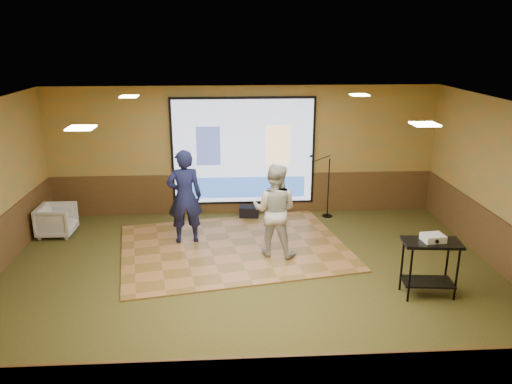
{
  "coord_description": "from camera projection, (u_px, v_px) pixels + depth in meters",
  "views": [
    {
      "loc": [
        -0.39,
        -7.81,
        4.09
      ],
      "look_at": [
        0.14,
        0.97,
        1.3
      ],
      "focal_mm": 35.0,
      "sensor_mm": 36.0,
      "label": 1
    }
  ],
  "objects": [
    {
      "name": "wainscot_right",
      "position": [
        504.0,
        249.0,
        8.8
      ],
      "size": [
        0.04,
        7.0,
        0.95
      ],
      "primitive_type": "cube",
      "color": "#52341B",
      "rests_on": "ground"
    },
    {
      "name": "dance_floor",
      "position": [
        234.0,
        247.0,
        10.0
      ],
      "size": [
        4.91,
        4.07,
        0.03
      ],
      "primitive_type": "cube",
      "rotation": [
        0.0,
        0.0,
        0.18
      ],
      "color": "#A56C3C",
      "rests_on": "ground"
    },
    {
      "name": "mic_stand",
      "position": [
        326.0,
        196.0,
        11.58
      ],
      "size": [
        0.59,
        0.24,
        1.5
      ],
      "rotation": [
        0.0,
        0.0,
        -0.39
      ],
      "color": "black",
      "rests_on": "ground"
    },
    {
      "name": "projector_screen",
      "position": [
        243.0,
        153.0,
        11.51
      ],
      "size": [
        3.32,
        0.06,
        2.52
      ],
      "color": "black",
      "rests_on": "room_shell"
    },
    {
      "name": "projector",
      "position": [
        433.0,
        238.0,
        7.91
      ],
      "size": [
        0.36,
        0.31,
        0.11
      ],
      "primitive_type": "cube",
      "rotation": [
        0.0,
        0.0,
        0.11
      ],
      "color": "white",
      "rests_on": "av_table"
    },
    {
      "name": "player_right",
      "position": [
        275.0,
        210.0,
        9.38
      ],
      "size": [
        1.05,
        0.93,
        1.79
      ],
      "primitive_type": "imported",
      "rotation": [
        0.0,
        0.0,
        2.8
      ],
      "color": "beige",
      "rests_on": "dance_floor"
    },
    {
      "name": "downlight_sw",
      "position": [
        81.0,
        128.0,
        6.23
      ],
      "size": [
        0.32,
        0.32,
        0.02
      ],
      "primitive_type": "cube",
      "color": "#F7E7B9",
      "rests_on": "room_shell"
    },
    {
      "name": "wainscot_back",
      "position": [
        244.0,
        193.0,
        11.85
      ],
      "size": [
        9.0,
        0.04,
        0.95
      ],
      "primitive_type": "cube",
      "color": "#52341B",
      "rests_on": "ground"
    },
    {
      "name": "av_table",
      "position": [
        430.0,
        258.0,
        8.0
      ],
      "size": [
        0.9,
        0.47,
        0.95
      ],
      "rotation": [
        0.0,
        0.0,
        -0.1
      ],
      "color": "black",
      "rests_on": "ground"
    },
    {
      "name": "player_left",
      "position": [
        185.0,
        197.0,
        9.95
      ],
      "size": [
        0.76,
        0.56,
        1.92
      ],
      "primitive_type": "imported",
      "rotation": [
        0.0,
        0.0,
        3.29
      ],
      "color": "#161A45",
      "rests_on": "dance_floor"
    },
    {
      "name": "ground",
      "position": [
        251.0,
        280.0,
        8.69
      ],
      "size": [
        9.0,
        9.0,
        0.0
      ],
      "primitive_type": "plane",
      "color": "#2A3819",
      "rests_on": "ground"
    },
    {
      "name": "downlight_nw",
      "position": [
        129.0,
        96.0,
        9.37
      ],
      "size": [
        0.32,
        0.32,
        0.02
      ],
      "primitive_type": "cube",
      "color": "#F7E7B9",
      "rests_on": "room_shell"
    },
    {
      "name": "duffel_bag",
      "position": [
        249.0,
        212.0,
        11.6
      ],
      "size": [
        0.47,
        0.34,
        0.27
      ],
      "primitive_type": "cube",
      "rotation": [
        0.0,
        0.0,
        -0.12
      ],
      "color": "black",
      "rests_on": "ground"
    },
    {
      "name": "downlight_se",
      "position": [
        425.0,
        124.0,
        6.49
      ],
      "size": [
        0.32,
        0.32,
        0.02
      ],
      "primitive_type": "cube",
      "color": "#F7E7B9",
      "rests_on": "room_shell"
    },
    {
      "name": "downlight_ne",
      "position": [
        359.0,
        95.0,
        9.63
      ],
      "size": [
        0.32,
        0.32,
        0.02
      ],
      "primitive_type": "cube",
      "color": "#F7E7B9",
      "rests_on": "room_shell"
    },
    {
      "name": "room_shell",
      "position": [
        251.0,
        163.0,
        8.05
      ],
      "size": [
        9.04,
        7.04,
        3.02
      ],
      "color": "#A38B44",
      "rests_on": "ground"
    },
    {
      "name": "banquet_chair",
      "position": [
        57.0,
        220.0,
        10.53
      ],
      "size": [
        0.74,
        0.72,
        0.66
      ],
      "primitive_type": "imported",
      "rotation": [
        0.0,
        0.0,
        1.55
      ],
      "color": "gray",
      "rests_on": "ground"
    }
  ]
}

